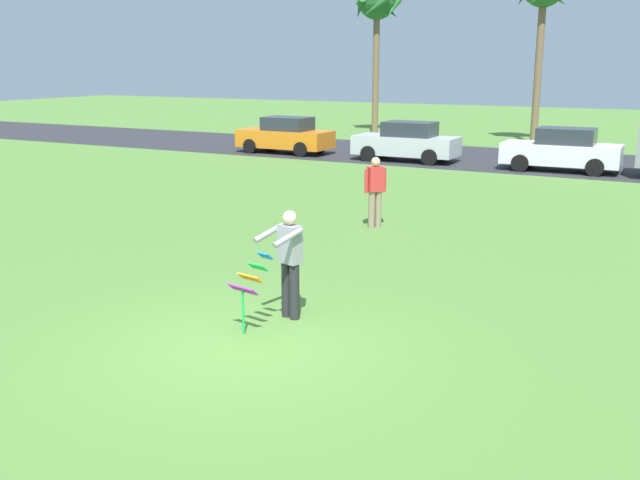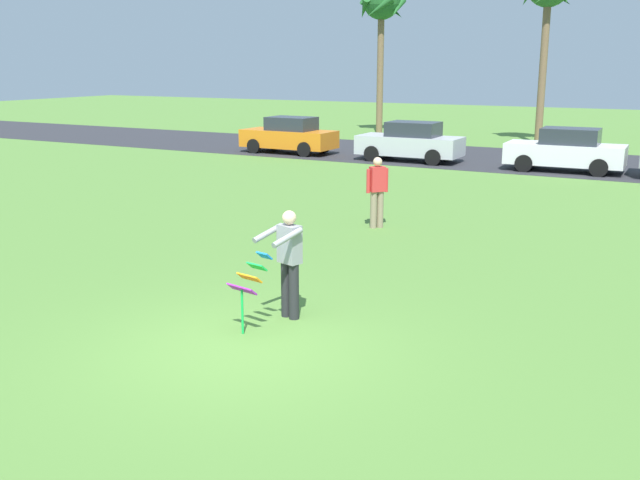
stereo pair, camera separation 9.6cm
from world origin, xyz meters
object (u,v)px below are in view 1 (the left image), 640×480
at_px(palm_tree_left_near, 377,7).
at_px(person_walker_near, 375,190).
at_px(person_kite_flyer, 289,260).
at_px(parked_car_silver, 407,142).
at_px(parked_car_white, 562,150).
at_px(parked_car_orange, 285,136).
at_px(kite_held, 250,281).

xyz_separation_m(palm_tree_left_near, person_walker_near, (9.72, -22.27, -5.95)).
bearing_deg(person_kite_flyer, parked_car_silver, 105.74).
relative_size(parked_car_white, palm_tree_left_near, 0.51).
relative_size(parked_car_orange, parked_car_silver, 1.00).
relative_size(person_kite_flyer, parked_car_silver, 0.41).
xyz_separation_m(parked_car_silver, parked_car_white, (6.11, 0.00, 0.00)).
distance_m(person_kite_flyer, parked_car_white, 18.54).
relative_size(parked_car_orange, palm_tree_left_near, 0.51).
bearing_deg(parked_car_white, palm_tree_left_near, 139.32).
relative_size(person_kite_flyer, parked_car_orange, 0.41).
bearing_deg(parked_car_silver, person_kite_flyer, -74.26).
xyz_separation_m(parked_car_silver, person_walker_near, (3.80, -11.92, 0.16)).
bearing_deg(kite_held, palm_tree_left_near, 110.23).
relative_size(parked_car_silver, parked_car_white, 0.99).
xyz_separation_m(parked_car_orange, parked_car_white, (11.82, 0.00, 0.00)).
bearing_deg(person_walker_near, parked_car_silver, 107.69).
relative_size(kite_held, parked_car_white, 0.28).
distance_m(parked_car_orange, person_walker_near, 15.26).
height_order(parked_car_orange, parked_car_silver, same).
xyz_separation_m(parked_car_silver, palm_tree_left_near, (-5.92, 10.34, 6.11)).
bearing_deg(palm_tree_left_near, kite_held, -69.77).
relative_size(kite_held, person_walker_near, 0.67).
distance_m(parked_car_orange, parked_car_white, 11.82).
height_order(person_kite_flyer, kite_held, person_kite_flyer).
height_order(kite_held, person_walker_near, person_walker_near).
xyz_separation_m(parked_car_orange, palm_tree_left_near, (-0.20, 10.34, 6.11)).
height_order(parked_car_silver, palm_tree_left_near, palm_tree_left_near).
bearing_deg(person_walker_near, parked_car_white, 79.06).
xyz_separation_m(person_kite_flyer, person_walker_near, (-1.41, 6.59, -0.02)).
relative_size(kite_held, parked_car_orange, 0.28).
height_order(parked_car_white, palm_tree_left_near, palm_tree_left_near).
distance_m(kite_held, parked_car_silver, 19.93).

